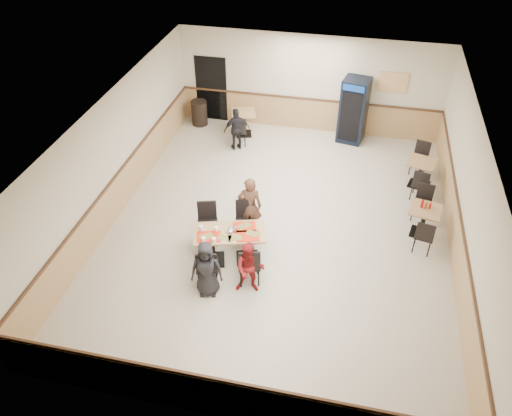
% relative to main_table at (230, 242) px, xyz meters
% --- Properties ---
extents(ground, '(10.00, 10.00, 0.00)m').
position_rel_main_table_xyz_m(ground, '(0.85, 1.35, -0.54)').
color(ground, beige).
rests_on(ground, ground).
extents(room_shell, '(10.00, 10.00, 10.00)m').
position_rel_main_table_xyz_m(room_shell, '(2.62, 3.90, 0.03)').
color(room_shell, silver).
rests_on(room_shell, ground).
extents(main_table, '(1.68, 1.16, 0.82)m').
position_rel_main_table_xyz_m(main_table, '(0.00, 0.00, 0.00)').
color(main_table, black).
rests_on(main_table, ground).
extents(main_chairs, '(1.80, 2.10, 1.04)m').
position_rel_main_table_xyz_m(main_chairs, '(-0.05, -0.02, -0.03)').
color(main_chairs, black).
rests_on(main_chairs, ground).
extents(diner_woman_left, '(0.71, 0.54, 1.32)m').
position_rel_main_table_xyz_m(diner_woman_left, '(-0.21, -1.03, 0.12)').
color(diner_woman_left, black).
rests_on(diner_woman_left, ground).
extents(diner_woman_right, '(0.66, 0.55, 1.25)m').
position_rel_main_table_xyz_m(diner_woman_right, '(0.63, -0.78, 0.08)').
color(diner_woman_right, maroon).
rests_on(diner_woman_right, ground).
extents(diner_man_opposite, '(0.62, 0.46, 1.54)m').
position_rel_main_table_xyz_m(diner_man_opposite, '(0.21, 1.03, 0.23)').
color(diner_man_opposite, '#543324').
rests_on(diner_man_opposite, ground).
extents(lone_diner, '(0.82, 0.65, 1.30)m').
position_rel_main_table_xyz_m(lone_diner, '(-1.02, 4.68, 0.11)').
color(lone_diner, black).
rests_on(lone_diner, ground).
extents(tabletop_clutter, '(1.37, 0.95, 0.12)m').
position_rel_main_table_xyz_m(tabletop_clutter, '(0.02, -0.06, 0.30)').
color(tabletop_clutter, red).
rests_on(tabletop_clutter, main_table).
extents(side_table_near, '(0.82, 0.82, 0.74)m').
position_rel_main_table_xyz_m(side_table_near, '(4.17, 1.83, -0.05)').
color(side_table_near, black).
rests_on(side_table_near, ground).
extents(side_table_near_chair_south, '(0.51, 0.51, 0.93)m').
position_rel_main_table_xyz_m(side_table_near_chair_south, '(4.17, 1.24, -0.08)').
color(side_table_near_chair_south, black).
rests_on(side_table_near_chair_south, ground).
extents(side_table_near_chair_north, '(0.51, 0.51, 0.93)m').
position_rel_main_table_xyz_m(side_table_near_chair_north, '(4.17, 2.42, -0.08)').
color(side_table_near_chair_north, black).
rests_on(side_table_near_chair_north, ground).
extents(side_table_far, '(0.86, 0.86, 0.75)m').
position_rel_main_table_xyz_m(side_table_far, '(4.18, 3.87, -0.05)').
color(side_table_far, black).
rests_on(side_table_far, ground).
extents(side_table_far_chair_south, '(0.54, 0.54, 0.94)m').
position_rel_main_table_xyz_m(side_table_far_chair_south, '(4.18, 3.28, -0.07)').
color(side_table_far_chair_south, black).
rests_on(side_table_far_chair_south, ground).
extents(side_table_far_chair_north, '(0.54, 0.54, 0.94)m').
position_rel_main_table_xyz_m(side_table_far_chair_north, '(4.18, 4.47, -0.07)').
color(side_table_far_chair_north, black).
rests_on(side_table_far_chair_north, ground).
extents(condiment_caddy, '(0.23, 0.06, 0.20)m').
position_rel_main_table_xyz_m(condiment_caddy, '(4.14, 1.88, 0.28)').
color(condiment_caddy, '#B20C10').
rests_on(condiment_caddy, side_table_near).
extents(back_table, '(0.88, 0.88, 0.77)m').
position_rel_main_table_xyz_m(back_table, '(-1.02, 5.55, -0.03)').
color(back_table, black).
rests_on(back_table, ground).
extents(back_table_chair_lone, '(0.55, 0.55, 0.97)m').
position_rel_main_table_xyz_m(back_table_chair_lone, '(-1.02, 4.93, -0.06)').
color(back_table_chair_lone, black).
rests_on(back_table_chair_lone, ground).
extents(pepsi_cooler, '(0.87, 0.87, 1.96)m').
position_rel_main_table_xyz_m(pepsi_cooler, '(2.24, 5.94, 0.44)').
color(pepsi_cooler, black).
rests_on(pepsi_cooler, ground).
extents(trash_bin, '(0.50, 0.50, 0.79)m').
position_rel_main_table_xyz_m(trash_bin, '(-2.56, 5.90, -0.15)').
color(trash_bin, black).
rests_on(trash_bin, ground).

